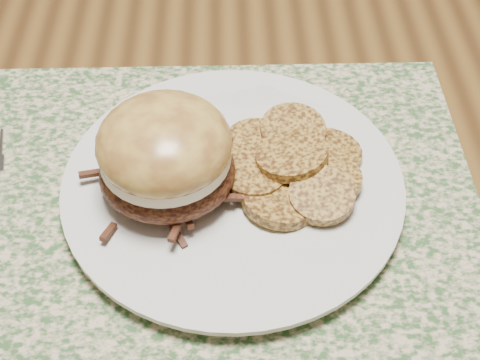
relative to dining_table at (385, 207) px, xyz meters
name	(u,v)px	position (x,y,z in m)	size (l,w,h in m)	color
dining_table	(385,207)	(0.00, 0.00, 0.00)	(1.50, 0.90, 0.75)	brown
placemat	(204,194)	(-0.17, -0.05, 0.08)	(0.45, 0.33, 0.00)	#31562C
dinner_plate	(233,186)	(-0.15, -0.05, 0.09)	(0.26, 0.26, 0.02)	silver
pork_sandwich	(165,155)	(-0.20, -0.06, 0.14)	(0.11, 0.11, 0.08)	black
roasted_potatoes	(293,168)	(-0.10, -0.05, 0.11)	(0.14, 0.15, 0.03)	#A57A30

